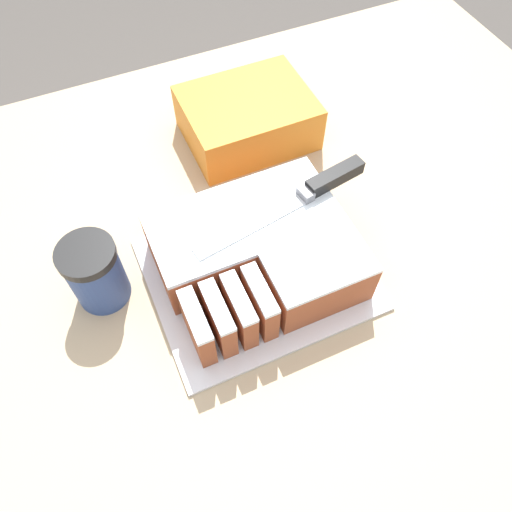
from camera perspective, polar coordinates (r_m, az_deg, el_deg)
The scene contains 7 objects.
ground_plane at distance 1.60m, azimuth 0.94°, elevation -18.61°, with size 8.00×8.00×0.00m, color #4C4742.
countertop at distance 1.17m, azimuth 1.26°, elevation -13.11°, with size 1.40×1.10×0.90m.
cake_board at distance 0.76m, azimuth 0.00°, elevation -1.79°, with size 0.32×0.27×0.01m.
cake at distance 0.73m, azimuth 0.26°, elevation 0.45°, with size 0.27×0.23×0.08m.
knife at distance 0.74m, azimuth 6.84°, elevation 7.76°, with size 0.29×0.07×0.02m.
coffee_cup at distance 0.73m, azimuth -17.88°, elevation -1.88°, with size 0.08×0.08×0.11m.
storage_box at distance 0.92m, azimuth -0.96°, elevation 15.47°, with size 0.22×0.17×0.08m.
Camera 1 is at (-0.19, -0.36, 1.55)m, focal length 35.00 mm.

